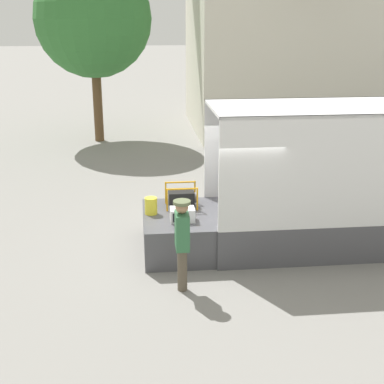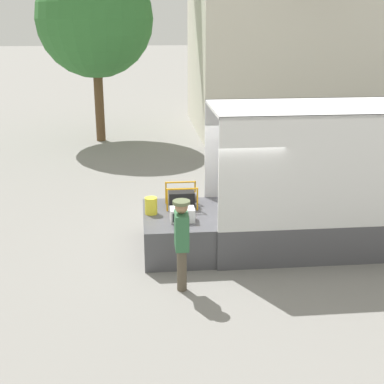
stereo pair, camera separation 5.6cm
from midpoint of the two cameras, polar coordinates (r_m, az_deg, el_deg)
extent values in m
plane|color=gray|center=(11.72, 2.07, -6.01)|extent=(160.00, 160.00, 0.00)
cube|color=#4C4C51|center=(12.08, 13.19, -3.63)|extent=(4.68, 2.19, 0.82)
cube|color=white|center=(12.58, 12.19, 4.70)|extent=(4.68, 0.06, 2.25)
cube|color=white|center=(10.64, 15.57, 1.95)|extent=(4.68, 0.06, 2.25)
cube|color=white|center=(11.38, 14.16, 8.78)|extent=(4.68, 2.19, 0.06)
cylinder|color=silver|center=(11.02, 8.28, -2.23)|extent=(0.28, 0.28, 0.34)
cube|color=#B2A893|center=(11.93, 12.74, -1.08)|extent=(0.44, 0.32, 0.27)
cube|color=olive|center=(11.61, 12.71, -1.69)|extent=(0.44, 0.32, 0.24)
cube|color=#B2A893|center=(11.54, 16.70, -2.09)|extent=(0.44, 0.32, 0.26)
cube|color=#4C4C51|center=(11.49, -1.45, -4.29)|extent=(1.43, 2.08, 0.82)
cube|color=white|center=(10.93, -0.89, -2.41)|extent=(0.50, 0.35, 0.27)
cube|color=black|center=(10.76, -1.08, -2.76)|extent=(0.32, 0.01, 0.19)
cube|color=black|center=(11.70, -1.00, -0.74)|extent=(0.55, 0.42, 0.37)
cylinder|color=slate|center=(11.71, 0.07, -0.62)|extent=(0.21, 0.23, 0.23)
cylinder|color=orange|center=(11.43, -2.53, -0.85)|extent=(0.04, 0.04, 0.51)
cylinder|color=orange|center=(11.48, 0.72, -0.74)|extent=(0.04, 0.04, 0.51)
cylinder|color=orange|center=(11.89, -2.66, -0.08)|extent=(0.04, 0.04, 0.51)
cylinder|color=orange|center=(11.94, 0.46, 0.02)|extent=(0.04, 0.04, 0.51)
cylinder|color=orange|center=(11.38, -0.91, 0.32)|extent=(0.65, 0.04, 0.04)
cylinder|color=orange|center=(11.83, -1.10, 1.05)|extent=(0.65, 0.04, 0.04)
cylinder|color=yellow|center=(11.32, -4.25, -1.47)|extent=(0.26, 0.26, 0.36)
cylinder|color=brown|center=(9.87, -0.93, -8.22)|extent=(0.18, 0.18, 0.85)
cube|color=#336B42|center=(9.55, -0.95, -4.15)|extent=(0.24, 0.44, 0.67)
sphere|color=tan|center=(9.39, -0.97, -1.61)|extent=(0.23, 0.23, 0.23)
cylinder|color=#606B47|center=(9.36, -0.97, -1.11)|extent=(0.31, 0.31, 0.06)
cube|color=beige|center=(24.33, 10.34, 14.70)|extent=(8.16, 7.24, 6.77)
cylinder|color=brown|center=(21.74, -9.76, 8.93)|extent=(0.36, 0.36, 2.71)
sphere|color=#337033|center=(21.46, -10.27, 17.75)|extent=(4.41, 4.41, 4.41)
camera|label=1|loc=(0.03, -89.85, 0.05)|focal=50.00mm
camera|label=2|loc=(0.03, 90.15, -0.05)|focal=50.00mm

